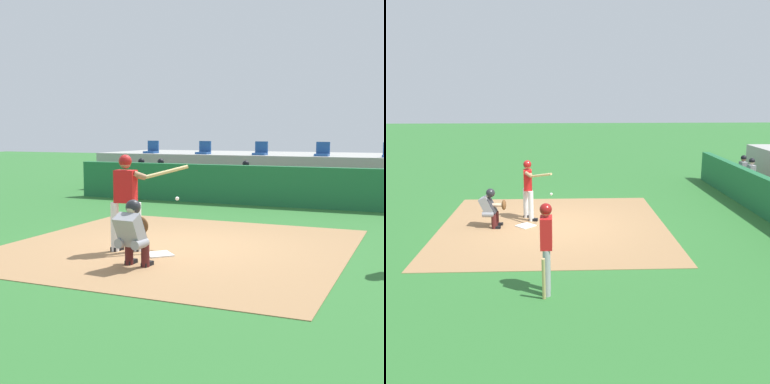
% 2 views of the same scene
% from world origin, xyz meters
% --- Properties ---
extents(ground_plane, '(80.00, 80.00, 0.00)m').
position_xyz_m(ground_plane, '(0.00, 0.00, 0.00)').
color(ground_plane, '#2D6B2D').
extents(dirt_infield, '(6.40, 6.40, 0.01)m').
position_xyz_m(dirt_infield, '(0.00, 0.00, 0.01)').
color(dirt_infield, '#9E754C').
rests_on(dirt_infield, ground).
extents(home_plate, '(0.62, 0.62, 0.02)m').
position_xyz_m(home_plate, '(0.00, -0.80, 0.02)').
color(home_plate, white).
rests_on(home_plate, dirt_infield).
extents(batter_at_plate, '(1.22, 0.91, 1.80)m').
position_xyz_m(batter_at_plate, '(-0.67, -0.74, 1.04)').
color(batter_at_plate, silver).
rests_on(batter_at_plate, ground).
extents(catcher_crouched, '(0.50, 2.07, 1.13)m').
position_xyz_m(catcher_crouched, '(0.01, -1.75, 0.61)').
color(catcher_crouched, gray).
rests_on(catcher_crouched, ground).
extents(on_deck_batter, '(0.58, 0.23, 1.79)m').
position_xyz_m(on_deck_batter, '(4.25, -0.07, 1.02)').
color(on_deck_batter, '#99999E').
rests_on(on_deck_batter, ground).
extents(dugout_player_0, '(0.49, 0.70, 1.30)m').
position_xyz_m(dugout_player_0, '(-4.85, 7.34, 0.67)').
color(dugout_player_0, '#939399').
rests_on(dugout_player_0, ground).
extents(dugout_player_1, '(0.49, 0.70, 1.30)m').
position_xyz_m(dugout_player_1, '(-4.09, 7.34, 0.67)').
color(dugout_player_1, '#939399').
rests_on(dugout_player_1, ground).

